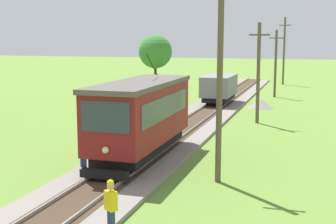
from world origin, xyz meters
name	(u,v)px	position (x,y,z in m)	size (l,w,h in m)	color
red_tram	(141,116)	(0.00, 15.09, 2.19)	(2.60, 8.54, 4.79)	maroon
freight_car	(219,88)	(0.00, 34.48, 1.56)	(2.40, 5.20, 2.31)	slate
utility_pole_near_tram	(220,77)	(4.16, 12.92, 4.31)	(1.40, 0.36, 8.43)	brown
utility_pole_mid	(258,72)	(4.16, 26.77, 3.53)	(1.40, 0.49, 6.87)	brown
utility_pole_far	(276,63)	(4.16, 42.03, 3.41)	(1.40, 0.31, 6.63)	brown
utility_pole_distant	(284,50)	(4.16, 55.31, 4.31)	(1.40, 0.35, 8.42)	brown
gravel_pile	(261,103)	(3.67, 33.91, 0.41)	(2.24, 2.24, 0.82)	gray
track_worker	(111,206)	(2.23, 6.56, 0.98)	(0.45, 0.41, 1.78)	navy
second_worker	(83,149)	(-1.83, 12.66, 0.98)	(0.40, 0.28, 1.78)	navy
tree_left_far	(155,52)	(-9.89, 46.45, 4.25)	(3.88, 3.88, 6.21)	#4C3823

